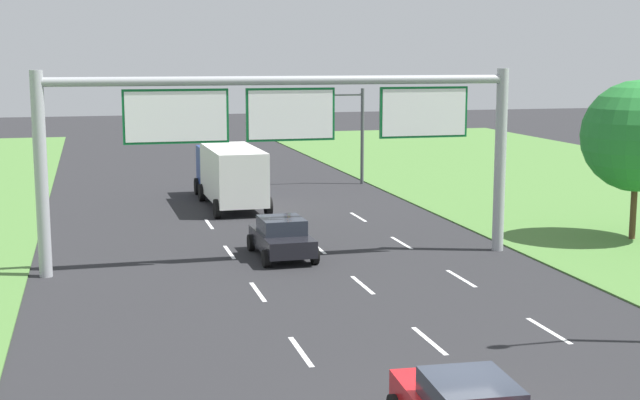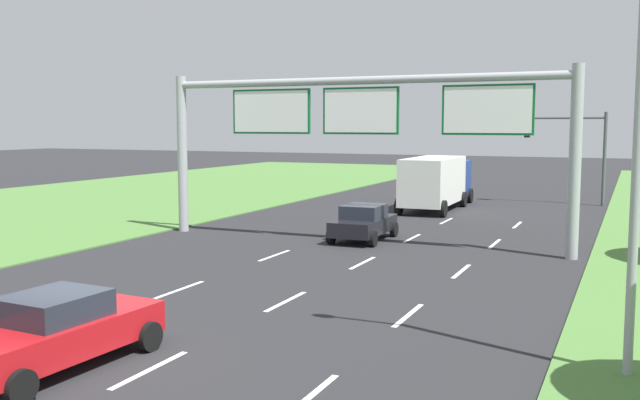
{
  "view_description": "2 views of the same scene",
  "coord_description": "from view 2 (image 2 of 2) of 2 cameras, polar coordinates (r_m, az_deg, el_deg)",
  "views": [
    {
      "loc": [
        -6.72,
        -15.25,
        7.46
      ],
      "look_at": [
        0.39,
        12.32,
        2.84
      ],
      "focal_mm": 50.0,
      "sensor_mm": 36.0,
      "label": 1
    },
    {
      "loc": [
        10.41,
        -11.15,
        4.85
      ],
      "look_at": [
        -0.99,
        14.46,
        1.87
      ],
      "focal_mm": 40.0,
      "sensor_mm": 36.0,
      "label": 2
    }
  ],
  "objects": [
    {
      "name": "ground_plane",
      "position": [
        16.01,
        -18.54,
        -11.89
      ],
      "size": [
        200.0,
        200.0,
        0.0
      ],
      "primitive_type": "plane",
      "color": "#262628"
    },
    {
      "name": "lane_dashes_inner_right",
      "position": [
        17.28,
        -7.3,
        -10.27
      ],
      "size": [
        0.14,
        44.4,
        0.01
      ],
      "color": "white",
      "rests_on": "ground_plane"
    },
    {
      "name": "traffic_light_mast",
      "position": [
        45.75,
        19.41,
        4.48
      ],
      "size": [
        4.76,
        0.49,
        5.6
      ],
      "color": "#47494F",
      "rests_on": "ground_plane"
    },
    {
      "name": "sign_gantry",
      "position": [
        28.81,
        3.17,
        6.26
      ],
      "size": [
        17.24,
        0.44,
        7.0
      ],
      "color": "#9EA0A5",
      "rests_on": "ground_plane"
    },
    {
      "name": "car_lead_silver",
      "position": [
        15.38,
        -20.44,
        -9.76
      ],
      "size": [
        2.39,
        4.54,
        1.51
      ],
      "rotation": [
        0.0,
        0.0,
        -0.06
      ],
      "color": "red",
      "rests_on": "ground_plane"
    },
    {
      "name": "box_truck",
      "position": [
        41.49,
        9.35,
        1.56
      ],
      "size": [
        2.8,
        8.64,
        3.0
      ],
      "rotation": [
        0.0,
        0.0,
        0.02
      ],
      "color": "navy",
      "rests_on": "ground_plane"
    },
    {
      "name": "lane_dashes_inner_left",
      "position": [
        19.28,
        -16.33,
        -8.75
      ],
      "size": [
        0.14,
        44.4,
        0.01
      ],
      "color": "white",
      "rests_on": "ground_plane"
    },
    {
      "name": "street_lamp",
      "position": [
        14.55,
        22.67,
        6.5
      ],
      "size": [
        2.61,
        0.32,
        8.5
      ],
      "color": "#9EA0A5",
      "rests_on": "ground_plane"
    },
    {
      "name": "lane_dashes_slip",
      "position": [
        15.82,
        3.84,
        -11.79
      ],
      "size": [
        0.14,
        44.4,
        0.01
      ],
      "color": "white",
      "rests_on": "ground_plane"
    },
    {
      "name": "car_near_red",
      "position": [
        29.98,
        3.51,
        -1.78
      ],
      "size": [
        2.07,
        3.95,
        1.5
      ],
      "rotation": [
        0.0,
        0.0,
        0.02
      ],
      "color": "black",
      "rests_on": "ground_plane"
    }
  ]
}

